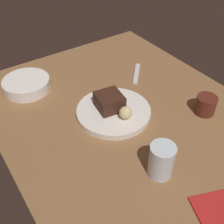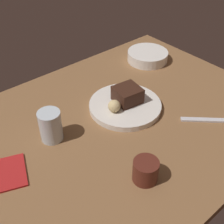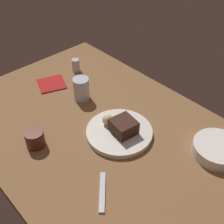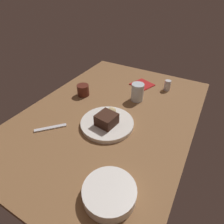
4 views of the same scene
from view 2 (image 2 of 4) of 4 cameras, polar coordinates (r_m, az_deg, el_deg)
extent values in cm
cube|color=brown|center=(100.21, -0.04, -3.02)|extent=(120.00, 84.00, 3.00)
cylinder|color=white|center=(105.44, 2.56, 1.23)|extent=(25.77, 25.77, 2.10)
cube|color=#381E14|center=(104.46, 3.01, 3.39)|extent=(9.83, 9.64, 5.48)
sphere|color=#DBC184|center=(99.95, 0.44, 1.16)|extent=(4.34, 4.34, 4.34)
cylinder|color=silver|center=(92.84, -11.81, -2.63)|extent=(7.09, 7.09, 10.29)
cylinder|color=white|center=(134.97, 6.90, 10.70)|extent=(17.89, 17.89, 4.36)
cylinder|color=#562319|center=(81.48, 6.50, -11.21)|extent=(7.09, 7.09, 6.61)
cube|color=silver|center=(105.04, 17.17, -1.47)|extent=(12.19, 11.55, 0.70)
cube|color=#B21E1E|center=(89.36, -20.26, -11.25)|extent=(15.73, 15.78, 0.60)
camera|label=1|loc=(1.03, -49.40, 27.21)|focal=45.26mm
camera|label=3|loc=(1.17, 59.65, 31.27)|focal=46.98mm
camera|label=4|loc=(1.52, 12.59, 36.32)|focal=30.14mm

